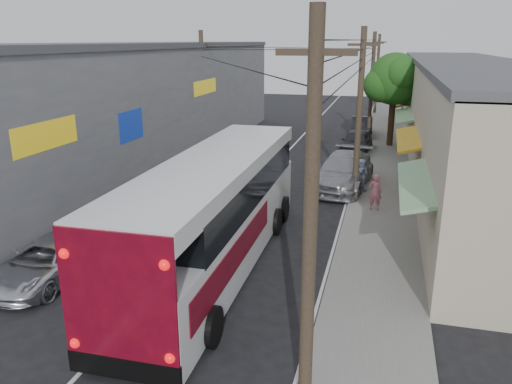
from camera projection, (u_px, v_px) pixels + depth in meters
ground at (129, 321)px, 13.71m from camera, size 120.00×120.00×0.00m
sidewalk at (384, 165)px, 30.62m from camera, size 3.00×80.00×0.12m
building_right at (463, 113)px, 30.48m from camera, size 7.09×40.00×6.25m
building_left at (142, 102)px, 31.35m from camera, size 7.20×36.00×7.25m
utility_poles at (332, 96)px, 30.55m from camera, size 11.80×45.28×8.00m
street_tree at (395, 81)px, 34.75m from camera, size 4.40×4.00×6.60m
coach_bus at (217, 210)px, 16.65m from camera, size 3.12×13.13×3.77m
jeepney at (47, 261)px, 15.92m from camera, size 2.13×4.60×1.28m
parked_suv at (343, 171)px, 25.83m from camera, size 3.19×6.35×1.77m
parked_car_mid at (356, 142)px, 33.89m from camera, size 2.22×4.75×1.57m
parked_car_far at (362, 127)px, 39.86m from camera, size 1.81×4.67×1.52m
pedestrian_near at (375, 192)px, 22.15m from camera, size 0.62×0.44×1.63m
pedestrian_far at (360, 175)px, 24.96m from camera, size 0.88×0.74×1.63m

